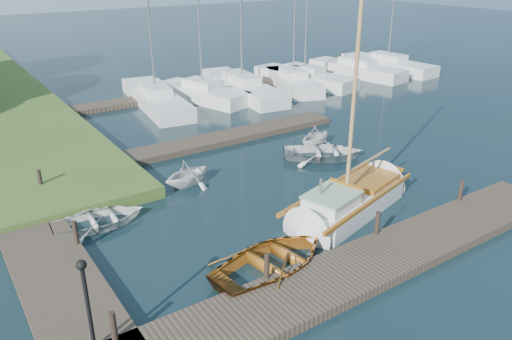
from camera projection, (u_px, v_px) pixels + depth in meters
ground at (256, 198)px, 19.88m from camera, size 160.00×160.00×0.00m
near_dock at (366, 265)px, 15.25m from camera, size 18.00×2.20×0.30m
left_dock at (32, 230)px, 17.23m from camera, size 2.20×18.00×0.30m
far_dock at (218, 139)px, 25.80m from camera, size 14.00×1.60×0.30m
pontoon at (247, 84)px, 37.16m from camera, size 30.00×1.60×0.30m
mooring_post_0 at (113, 326)px, 11.94m from camera, size 0.16×0.16×0.80m
mooring_post_1 at (267, 266)px, 14.25m from camera, size 0.16×0.16×0.80m
mooring_post_2 at (377, 223)px, 16.57m from camera, size 0.16×0.16×0.80m
mooring_post_3 at (461, 190)px, 18.88m from camera, size 0.16×0.16×0.80m
mooring_post_4 at (76, 232)px, 16.00m from camera, size 0.16×0.16×0.80m
mooring_post_5 at (40, 179)px, 19.81m from camera, size 0.16×0.16×0.80m
lamp_post at (86, 293)px, 11.22m from camera, size 0.24×0.24×2.44m
sailboat at (351, 202)px, 18.78m from camera, size 7.41×3.78×9.83m
dinghy at (273, 258)px, 15.13m from camera, size 4.53×3.50×0.87m
tender_a at (99, 217)px, 17.70m from camera, size 3.38×2.52×0.67m
tender_b at (188, 171)px, 20.79m from camera, size 2.70×2.46×1.21m
tender_c at (323, 150)px, 23.67m from camera, size 4.64×4.35×0.78m
tender_d at (316, 135)px, 25.15m from camera, size 2.70×2.49×1.19m
marina_boat_1 at (155, 97)px, 32.01m from camera, size 3.44×9.63×10.77m
marina_boat_2 at (202, 92)px, 33.16m from camera, size 4.13×7.32×11.71m
marina_boat_3 at (242, 85)px, 34.89m from camera, size 3.45×10.19×11.10m
marina_boat_4 at (293, 80)px, 36.34m from camera, size 4.63×7.79×11.63m
marina_boat_5 at (304, 76)px, 37.49m from camera, size 3.92×8.67×12.17m
marina_boat_6 at (357, 69)px, 40.16m from camera, size 3.55×8.46×10.51m
marina_boat_7 at (388, 64)px, 42.06m from camera, size 2.72×8.74×10.48m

